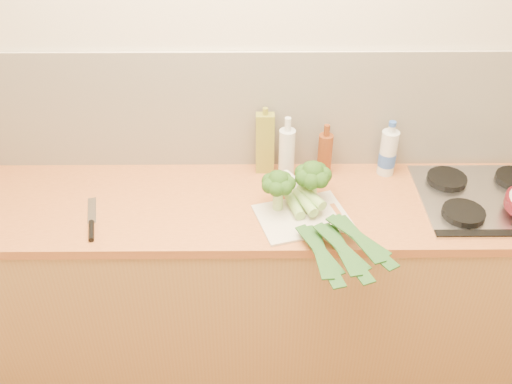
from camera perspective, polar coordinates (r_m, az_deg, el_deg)
room_shell at (r=2.49m, az=-0.94°, el=8.09°), size 3.50×3.50×3.50m
counter at (r=2.68m, az=-0.82°, el=-8.61°), size 3.20×0.62×0.90m
gas_hob at (r=2.58m, az=22.39°, el=-0.55°), size 0.58×0.50×0.04m
chopping_board at (r=2.30m, az=4.67°, el=-2.52°), size 0.41×0.35×0.01m
broccoli_left at (r=2.26m, az=2.24°, el=0.84°), size 0.14×0.14×0.18m
broccoli_right at (r=2.31m, az=5.70°, el=1.68°), size 0.15×0.15×0.19m
leek_front at (r=2.26m, az=4.54°, el=-2.53°), size 0.22×0.65×0.04m
leek_mid at (r=2.26m, az=5.75°, el=-2.03°), size 0.30×0.66×0.04m
leek_back at (r=2.26m, az=6.66°, el=-1.40°), size 0.39×0.61×0.04m
chefs_knife at (r=2.34m, az=-16.13°, el=-3.25°), size 0.09×0.29×0.02m
oil_tin at (r=2.50m, az=0.90°, el=4.93°), size 0.08×0.05×0.32m
glass_bottle at (r=2.48m, az=3.10°, el=3.97°), size 0.07×0.07×0.29m
amber_bottle at (r=2.53m, az=6.90°, el=3.85°), size 0.06×0.06×0.24m
water_bottle at (r=2.58m, az=13.04°, el=3.74°), size 0.08×0.08×0.24m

